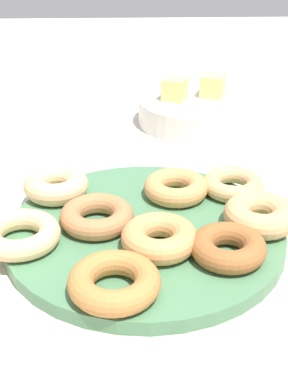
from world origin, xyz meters
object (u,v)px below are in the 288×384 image
object	(u,v)px
donut_0	(176,187)
donut_4	(56,185)
donut_7	(159,238)
donut_plate	(145,234)
donut_2	(228,247)
melon_chunk_left	(175,89)
melon_chunk_right	(213,86)
fruit_bowl	(193,111)
donut_6	(20,234)
donut_8	(233,184)
donut_5	(261,216)
donut_3	(114,282)
donut_1	(97,216)

from	to	relation	value
donut_0	donut_4	bearing A→B (deg)	177.18
donut_7	donut_plate	bearing A→B (deg)	108.43
donut_2	donut_4	world-z (taller)	donut_4
donut_4	melon_chunk_left	size ratio (longest dim) A/B	2.23
donut_4	melon_chunk_right	xyz separation A→B (m)	(0.23, 0.29, 0.03)
donut_0	fruit_bowl	world-z (taller)	fruit_bowl
donut_0	donut_7	world-z (taller)	donut_7
donut_6	donut_4	bearing A→B (deg)	75.70
donut_6	fruit_bowl	size ratio (longest dim) A/B	0.47
donut_plate	donut_8	world-z (taller)	donut_8
donut_5	donut_6	bearing A→B (deg)	-174.75
donut_2	donut_0	bearing A→B (deg)	108.19
donut_7	donut_2	bearing A→B (deg)	-14.43
donut_6	melon_chunk_left	xyz separation A→B (m)	(0.20, 0.38, 0.03)
donut_3	donut_5	xyz separation A→B (m)	(0.16, 0.11, 0.00)
donut_4	melon_chunk_right	distance (m)	0.37
donut_8	donut_1	bearing A→B (deg)	-156.35
donut_7	donut_8	world-z (taller)	donut_7
fruit_bowl	melon_chunk_right	bearing A→B (deg)	23.20
donut_2	donut_5	xyz separation A→B (m)	(0.05, 0.06, 0.00)
donut_1	melon_chunk_right	xyz separation A→B (m)	(0.18, 0.36, 0.03)
donut_3	donut_7	world-z (taller)	donut_7
donut_8	melon_chunk_right	xyz separation A→B (m)	(0.01, 0.29, 0.03)
donut_0	donut_1	distance (m)	0.12
donut_6	donut_7	distance (m)	0.15
donut_5	donut_6	distance (m)	0.27
donut_4	donut_1	bearing A→B (deg)	-53.84
donut_7	fruit_bowl	size ratio (longest dim) A/B	0.45
donut_plate	donut_3	size ratio (longest dim) A/B	3.55
donut_5	donut_8	world-z (taller)	donut_5
donut_1	donut_2	distance (m)	0.15
melon_chunk_left	donut_0	bearing A→B (deg)	-94.11
donut_plate	donut_2	bearing A→B (deg)	-35.47
donut_1	donut_6	xyz separation A→B (m)	(-0.08, -0.04, -0.00)
donut_2	donut_7	bearing A→B (deg)	165.57
fruit_bowl	donut_2	bearing A→B (deg)	-91.22
donut_6	donut_8	xyz separation A→B (m)	(0.25, 0.11, -0.00)
donut_4	donut_8	world-z (taller)	donut_4
donut_4	donut_7	xyz separation A→B (m)	(0.12, -0.12, -0.00)
donut_1	donut_2	size ratio (longest dim) A/B	1.06
donut_7	donut_3	bearing A→B (deg)	-122.76
donut_1	donut_7	size ratio (longest dim) A/B	1.02
melon_chunk_right	fruit_bowl	bearing A→B (deg)	-156.80
donut_8	fruit_bowl	distance (m)	0.28
donut_plate	donut_7	distance (m)	0.05
donut_3	melon_chunk_right	size ratio (longest dim) A/B	2.48
donut_5	donut_8	distance (m)	0.09
donut_5	donut_8	bearing A→B (deg)	101.52
melon_chunk_left	donut_1	bearing A→B (deg)	-108.34
donut_plate	donut_1	xyz separation A→B (m)	(-0.05, 0.01, 0.02)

